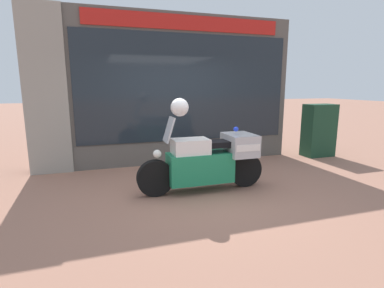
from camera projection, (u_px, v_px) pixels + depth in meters
The scene contains 6 objects.
ground_plane at pixel (196, 188), 5.41m from camera, with size 60.00×60.00×0.00m, color #9E6B56.
shop_building at pixel (152, 90), 6.83m from camera, with size 6.02×0.55×3.40m.
window_display at pixel (183, 141), 7.31m from camera, with size 4.73×0.30×2.08m.
paramedic_motorcycle at pixel (210, 159), 5.20m from camera, with size 2.27×0.66×1.32m.
utility_cabinet at pixel (319, 130), 7.74m from camera, with size 0.77×0.45×1.35m, color #193D28.
white_helmet at pixel (180, 107), 4.86m from camera, with size 0.30×0.30×0.30m, color white.
Camera 1 is at (-1.66, -4.88, 1.82)m, focal length 28.00 mm.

